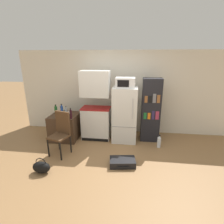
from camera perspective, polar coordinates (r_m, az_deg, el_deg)
The scene contains 17 objects.
ground_plane at distance 3.90m, azimuth -0.97°, elevation -17.43°, with size 24.00×24.00×0.00m, color olive.
wall_back at distance 5.27m, azimuth 4.26°, elevation 6.31°, with size 6.40×0.10×2.43m.
side_table at distance 5.13m, azimuth -15.02°, elevation -4.60°, with size 0.73×0.76×0.71m.
kitchen_hutch at distance 4.83m, azimuth -5.29°, elevation 1.24°, with size 0.79×0.49×1.90m.
refrigerator at distance 4.72m, azimuth 4.16°, elevation -0.91°, with size 0.65×0.60×1.49m.
microwave at distance 4.52m, azimuth 4.39°, elevation 9.59°, with size 0.49×0.39×0.25m.
bookshelf at distance 4.82m, azimuth 12.55°, elevation 0.53°, with size 0.49×0.35×1.72m.
bottle_ketchup_red at distance 4.75m, azimuth -15.67°, elevation -1.10°, with size 0.08×0.08×0.15m.
bottle_blue_soda at distance 5.07m, azimuth -16.07°, elevation 0.71°, with size 0.07×0.07×0.29m.
bottle_wine_dark at distance 4.63m, azimuth -13.29°, elevation -0.69°, with size 0.06×0.06×0.28m.
bottle_clear_short at distance 5.26m, azimuth -14.79°, elevation 0.77°, with size 0.08×0.08×0.15m.
bottle_green_tall at distance 5.17m, azimuth -17.85°, elevation 0.72°, with size 0.08×0.08×0.26m.
bowl at distance 5.11m, azimuth -13.86°, elevation -0.17°, with size 0.14×0.14×0.04m.
chair at distance 4.30m, azimuth -16.30°, elevation -5.67°, with size 0.50×0.50×1.03m.
suitcase_large_flat at distance 3.92m, azimuth 3.44°, elevation -16.01°, with size 0.59×0.41×0.14m.
handbag at distance 3.94m, azimuth -22.06°, elevation -16.35°, with size 0.36×0.20×0.33m.
water_bottle_front at distance 4.71m, azimuth 15.10°, elevation -9.44°, with size 0.09×0.09×0.35m.
Camera 1 is at (0.47, -3.16, 2.24)m, focal length 28.00 mm.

